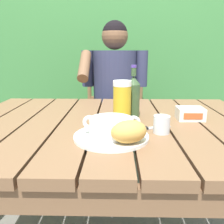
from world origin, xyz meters
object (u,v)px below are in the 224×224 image
Objects in this scene: person_eating at (114,93)px; soup_bowl at (112,126)px; serving_plate at (112,136)px; water_glass_small at (162,124)px; table_knife at (147,128)px; chair_near_diner at (115,119)px; butter_tub at (190,114)px; beer_bottle at (133,96)px; bread_roll at (129,132)px; beer_glass at (122,101)px.

person_eating reaches higher than soup_bowl.
water_glass_small is (0.19, 0.06, 0.03)m from serving_plate.
water_glass_small is 0.40× the size of table_knife.
serving_plate is at bearing -116.21° from soup_bowl.
table_knife is (0.14, -1.05, 0.27)m from chair_near_diner.
soup_bowl reaches higher than butter_tub.
chair_near_diner reaches higher than serving_plate.
soup_bowl is 0.43m from butter_tub.
chair_near_diner is at bearing 99.84° from water_glass_small.
soup_bowl is 0.31m from beer_bottle.
table_knife is at bearing 36.30° from soup_bowl.
water_glass_small is at bearing -39.96° from table_knife.
chair_near_diner is 1.26m from bread_roll.
table_knife is (-0.05, 0.04, -0.03)m from water_glass_small.
bread_roll is 0.43m from butter_tub.
chair_near_diner reaches higher than water_glass_small.
beer_glass is at bearing 79.56° from serving_plate.
person_eating is at bearing 93.55° from beer_glass.
bread_roll is at bearing -135.31° from water_glass_small.
table_knife is at bearing -82.43° from chair_near_diner.
serving_plate is 3.99× the size of water_glass_small.
person_eating is at bearing 99.51° from table_knife.
bread_roll is 0.29m from beer_glass.
beer_bottle is 3.60× the size of water_glass_small.
serving_plate is 0.32m from beer_bottle.
chair_near_diner is 3.61× the size of serving_plate.
beer_bottle reaches higher than beer_glass.
person_eating is 8.43× the size of bread_roll.
bread_roll is (0.06, -1.21, 0.31)m from chair_near_diner.
bread_roll is at bearing -49.40° from serving_plate.
serving_plate is 2.28× the size of butter_tub.
table_knife is at bearing -76.59° from beer_bottle.
bread_roll is 1.27× the size of butter_tub.
person_eating is 5.22× the size of beer_bottle.
serving_plate is 1.31× the size of soup_bowl.
beer_glass is at bearing -128.97° from beer_bottle.
chair_near_diner reaches higher than butter_tub.
beer_glass reaches higher than soup_bowl.
person_eating is 10.73× the size of butter_tub.
person_eating reaches higher than table_knife.
beer_bottle reaches higher than soup_bowl.
beer_glass reaches higher than butter_tub.
beer_bottle is (0.09, 0.29, 0.06)m from soup_bowl.
soup_bowl is 0.18m from table_knife.
beer_glass is (-0.02, 0.29, 0.04)m from bread_roll.
butter_tub is at bearing 48.55° from water_glass_small.
chair_near_diner is 1.01m from butter_tub.
butter_tub is (0.35, 0.24, 0.02)m from serving_plate.
chair_near_diner is at bearing 89.20° from person_eating.
soup_bowl is 0.09m from bread_roll.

